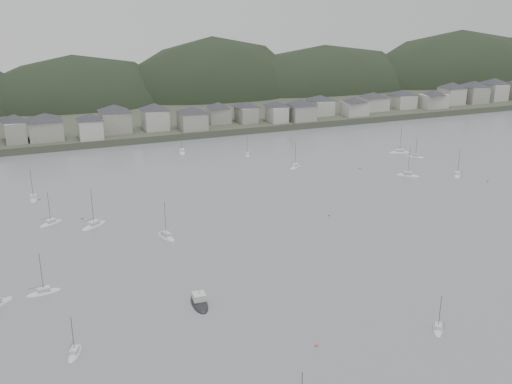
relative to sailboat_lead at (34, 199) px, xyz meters
name	(u,v)px	position (x,y,z in m)	size (l,w,h in m)	color
ground	(406,342)	(61.46, -111.05, -0.18)	(900.00, 900.00, 0.00)	slate
far_shore_land	(126,95)	(61.46, 183.95, 1.32)	(900.00, 250.00, 3.00)	#383D2D
forested_ridge	(143,122)	(66.30, 158.35, -11.46)	(851.55, 103.94, 102.57)	black
waterfront_town	(269,109)	(112.05, 72.29, 8.48)	(451.48, 28.46, 12.92)	gray
sailboat_lead	(34,199)	(0.00, 0.00, 0.00)	(2.85, 7.89, 10.65)	silver
moored_fleet	(238,241)	(48.63, -55.27, 0.00)	(223.40, 178.29, 13.51)	silver
motor_launch_far	(199,303)	(29.77, -82.99, 0.10)	(3.96, 9.33, 4.15)	black
mooring_buoys	(268,234)	(57.94, -53.82, -0.03)	(177.97, 118.02, 0.70)	#CE6544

